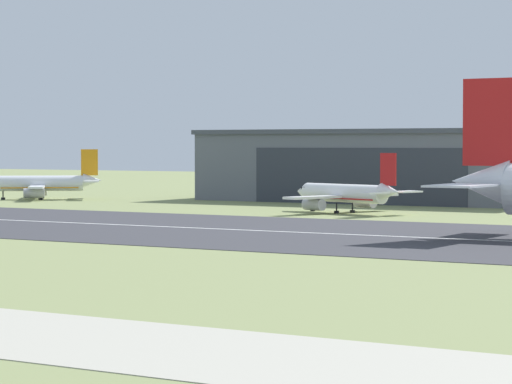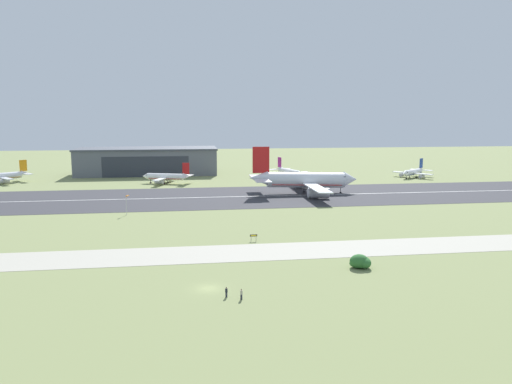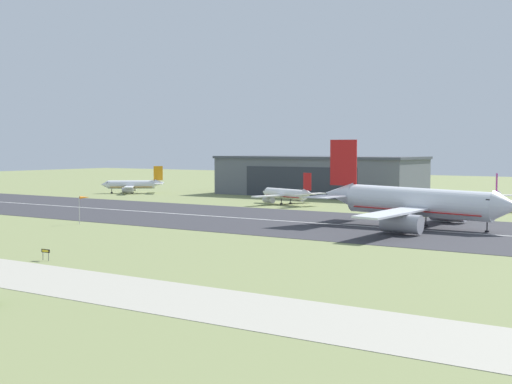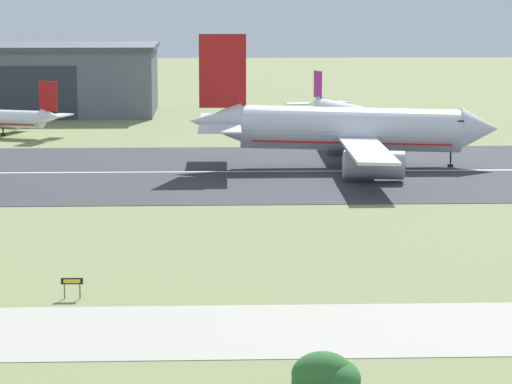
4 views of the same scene
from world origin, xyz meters
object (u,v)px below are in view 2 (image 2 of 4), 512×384
Objects in this scene: airplane_parked_far_east at (289,172)px; windsock_pole at (128,197)px; airplane_landing at (305,181)px; airplane_parked_centre at (413,172)px; runway_sign at (254,236)px; spectator_right at (241,294)px; shrub_clump at (361,262)px; airplane_parked_west at (166,177)px; spectator_left at (226,292)px; airplane_parked_east at (3,176)px.

airplane_parked_far_east is 3.86× the size of windsock_pole.
windsock_pole is (-65.39, -33.56, 0.33)m from airplane_landing.
airplane_parked_far_east reaches higher than airplane_parked_centre.
airplane_landing is 79.51m from airplane_parked_centre.
spectator_right is at bearing -100.98° from runway_sign.
airplane_parked_centre is at bearing 50.09° from runway_sign.
airplane_parked_far_east is at bearing 174.56° from airplane_parked_centre.
airplane_parked_west is at bearing 107.62° from shrub_clump.
spectator_left is at bearing -124.90° from airplane_parked_centre.
windsock_pole is 3.35× the size of spectator_right.
airplane_parked_east is 190.65m from shrub_clump.
airplane_landing is 2.65× the size of airplane_parked_centre.
airplane_parked_east is (-130.86, 51.20, -2.11)m from airplane_landing.
airplane_parked_far_east reaches higher than airplane_parked_west.
airplane_landing is 31.14× the size of runway_sign.
airplane_landing is 79.70m from runway_sign.
windsock_pole is at bearing -129.95° from airplane_parked_far_east.
airplane_parked_east reaches higher than shrub_clump.
airplane_parked_east is at bearing 177.71° from airplane_parked_centre.
airplane_parked_west is at bearing 145.52° from airplane_landing.
airplane_parked_far_east is 166.36m from spectator_left.
runway_sign is at bearing 126.72° from shrub_clump.
airplane_parked_east is 3.71× the size of windsock_pole.
airplane_parked_east is 0.96× the size of airplane_parked_far_east.
windsock_pole is at bearing 129.34° from shrub_clump.
airplane_landing is 2.32× the size of airplane_parked_west.
airplane_landing is 140.53m from airplane_parked_east.
airplane_parked_centre reaches higher than windsock_pole.
spectator_left is at bearing -60.98° from airplane_parked_east.
windsock_pole is at bearing -97.61° from airplane_parked_west.
spectator_left is (-44.94, -160.16, -2.25)m from airplane_parked_far_east.
windsock_pole is (65.46, -84.76, 2.43)m from airplane_parked_east.
shrub_clump is 31.21m from spectator_left.
airplane_parked_west reaches higher than spectator_left.
runway_sign is (99.89, -124.54, -1.83)m from airplane_parked_east.
airplane_parked_west is 72.56m from windsock_pole.
spectator_left is (-40.94, -110.88, -4.32)m from airplane_landing.
airplane_parked_centre reaches higher than shrub_clump.
airplane_parked_far_east is (4.00, 49.28, -2.07)m from airplane_landing.
airplane_parked_centre is 152.80m from windsock_pole.
shrub_clump is at bearing -53.28° from runway_sign.
airplane_parked_centre is at bearing -5.44° from airplane_parked_far_east.
spectator_right is at bearing -104.74° from airplane_parked_far_east.
airplane_parked_west is 5.58× the size of shrub_clump.
airplane_parked_west is at bearing 102.54° from runway_sign.
airplane_parked_east is (-75.07, 12.88, 0.04)m from airplane_parked_west.
shrub_clump is (-79.05, -141.51, -1.52)m from airplane_parked_centre.
airplane_landing is 67.71m from airplane_parked_west.
airplane_parked_far_east reaches higher than windsock_pole.
runway_sign is at bearing 79.02° from spectator_right.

